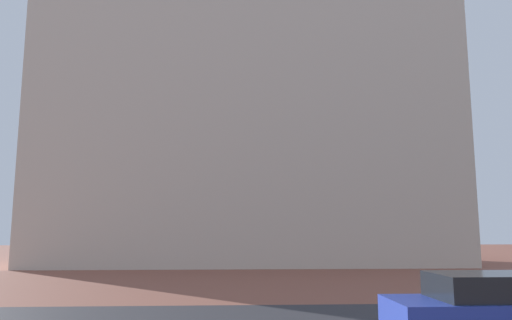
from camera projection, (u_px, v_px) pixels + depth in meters
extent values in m
cube|color=beige|center=(248.00, 137.00, 33.87)|extent=(27.47, 10.06, 17.53)
cube|color=#4C515B|center=(249.00, 5.00, 35.30)|extent=(25.27, 9.25, 2.40)
cube|color=beige|center=(283.00, 46.00, 34.98)|extent=(4.44, 4.44, 31.24)
cylinder|color=beige|center=(56.00, 102.00, 29.95)|extent=(2.80, 2.80, 20.42)
cylinder|color=beige|center=(437.00, 96.00, 31.32)|extent=(2.80, 2.80, 21.87)
cube|color=#23389E|center=(495.00, 320.00, 9.17)|extent=(4.03, 1.71, 0.79)
cube|color=black|center=(493.00, 286.00, 9.26)|extent=(2.25, 1.50, 0.49)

